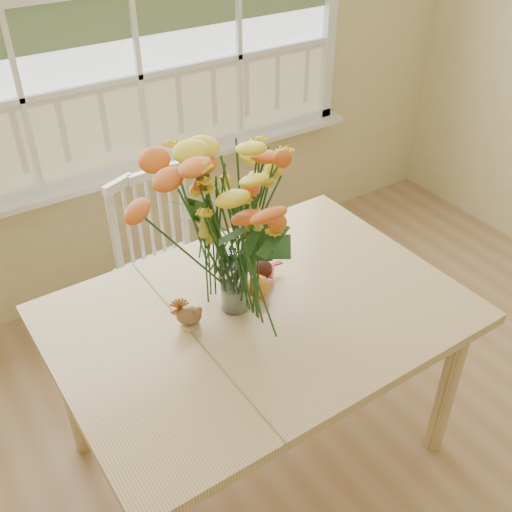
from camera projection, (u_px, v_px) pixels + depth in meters
wall_back at (132, 31)px, 2.72m from camera, size 4.00×0.02×2.70m
dining_table at (259, 330)px, 2.13m from camera, size 1.41×1.02×0.74m
windsor_chair at (163, 257)px, 2.75m from camera, size 0.44×0.42×0.88m
flower_vase at (233, 229)px, 1.90m from camera, size 0.45×0.45×0.54m
pumpkin at (257, 287)px, 2.12m from camera, size 0.09×0.09×0.07m
turkey_figurine at (189, 316)px, 1.99m from camera, size 0.10×0.09×0.11m
dark_gourd at (260, 270)px, 2.19m from camera, size 0.13×0.09×0.08m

